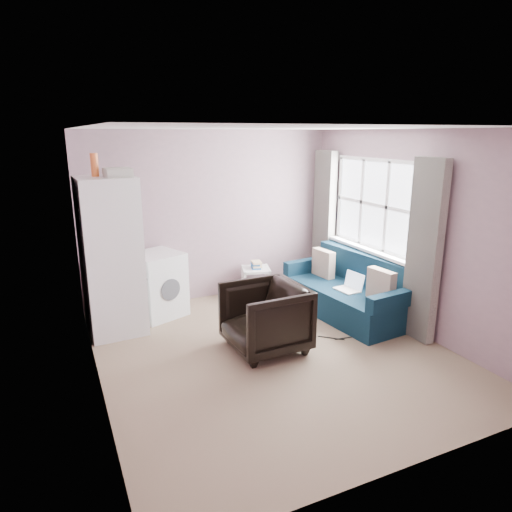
# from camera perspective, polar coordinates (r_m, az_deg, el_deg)

# --- Properties ---
(room) EXTENTS (3.84, 4.24, 2.54)m
(room) POSITION_cam_1_polar(r_m,az_deg,el_deg) (4.96, 2.53, 1.15)
(room) COLOR #897159
(room) RESTS_ON ground
(armchair) EXTENTS (0.81, 0.87, 0.87)m
(armchair) POSITION_cam_1_polar(r_m,az_deg,el_deg) (5.28, 1.15, -7.32)
(armchair) COLOR black
(armchair) RESTS_ON ground
(fridge) EXTENTS (0.72, 0.71, 2.23)m
(fridge) POSITION_cam_1_polar(r_m,az_deg,el_deg) (5.86, -17.63, 0.01)
(fridge) COLOR silver
(fridge) RESTS_ON ground
(washing_machine) EXTENTS (0.81, 0.81, 0.88)m
(washing_machine) POSITION_cam_1_polar(r_m,az_deg,el_deg) (6.39, -12.27, -3.34)
(washing_machine) COLOR silver
(washing_machine) RESTS_ON ground
(side_table) EXTENTS (0.51, 0.51, 0.56)m
(side_table) POSITION_cam_1_polar(r_m,az_deg,el_deg) (7.02, -0.01, -3.00)
(side_table) COLOR white
(side_table) RESTS_ON ground
(sofa) EXTENTS (1.04, 1.95, 0.83)m
(sofa) POSITION_cam_1_polar(r_m,az_deg,el_deg) (6.46, 11.59, -4.57)
(sofa) COLOR #0D2A3C
(sofa) RESTS_ON ground
(window_dressing) EXTENTS (0.17, 2.62, 2.18)m
(window_dressing) POSITION_cam_1_polar(r_m,az_deg,el_deg) (6.50, 13.67, 2.79)
(window_dressing) COLOR white
(window_dressing) RESTS_ON ground
(floor_cables) EXTENTS (0.48, 0.24, 0.01)m
(floor_cables) POSITION_cam_1_polar(r_m,az_deg,el_deg) (5.81, 10.35, -10.03)
(floor_cables) COLOR black
(floor_cables) RESTS_ON ground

